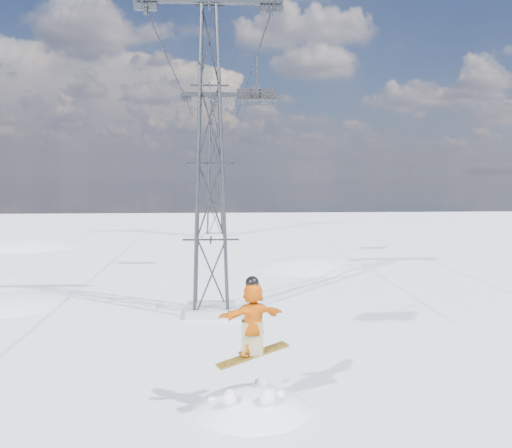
% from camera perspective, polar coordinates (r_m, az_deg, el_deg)
% --- Properties ---
extents(ground, '(120.00, 120.00, 0.00)m').
position_cam_1_polar(ground, '(13.66, -8.40, -17.20)').
color(ground, white).
rests_on(ground, ground).
extents(snow_terrain, '(39.00, 37.00, 22.00)m').
position_cam_1_polar(snow_terrain, '(37.37, -13.16, -18.22)').
color(snow_terrain, white).
rests_on(snow_terrain, ground).
extents(lift_tower_near, '(5.20, 1.80, 11.43)m').
position_cam_1_polar(lift_tower_near, '(20.59, -4.60, 5.96)').
color(lift_tower_near, '#999999').
rests_on(lift_tower_near, ground).
extents(lift_tower_far, '(5.20, 1.80, 11.43)m').
position_cam_1_polar(lift_tower_far, '(45.58, -4.19, 5.55)').
color(lift_tower_far, '#999999').
rests_on(lift_tower_far, ground).
extents(haul_cables, '(4.46, 51.00, 0.06)m').
position_cam_1_polar(haul_cables, '(32.58, -4.40, 15.20)').
color(haul_cables, black).
rests_on(haul_cables, ground).
extents(lift_chair_mid, '(1.95, 0.56, 2.41)m').
position_cam_1_polar(lift_chair_mid, '(28.53, 0.09, 12.72)').
color(lift_chair_mid, black).
rests_on(lift_chair_mid, ground).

